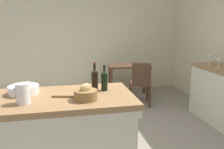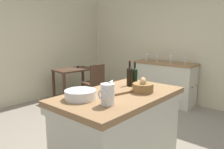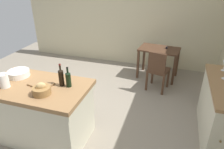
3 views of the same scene
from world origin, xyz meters
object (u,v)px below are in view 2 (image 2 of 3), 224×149
(pitcher, at_px, (107,94))
(wine_bottle_amber, at_px, (130,76))
(side_cabinet, at_px, (164,83))
(cutting_board, at_px, (120,91))
(wine_glass_left, at_px, (171,58))
(wash_bowl, at_px, (81,94))
(wine_glass_far_left, at_px, (185,59))
(wine_glass_middle, at_px, (157,57))
(bread_basket, at_px, (143,87))
(wine_glass_right, at_px, (147,56))
(wooden_chair, at_px, (95,82))
(island_table, at_px, (119,128))
(writing_desk, at_px, (74,74))
(wine_bottle_dark, at_px, (135,76))

(pitcher, relative_size, wine_bottle_amber, 0.74)
(wine_bottle_amber, bearing_deg, side_cabinet, 16.59)
(cutting_board, relative_size, wine_glass_left, 1.90)
(side_cabinet, height_order, pitcher, pitcher)
(wash_bowl, bearing_deg, wine_glass_left, 8.87)
(pitcher, xyz_separation_m, wash_bowl, (-0.04, 0.33, -0.06))
(wine_glass_far_left, distance_m, wine_glass_middle, 0.63)
(wine_glass_far_left, bearing_deg, bread_basket, -168.21)
(bread_basket, bearing_deg, wine_glass_right, 31.21)
(wine_bottle_amber, bearing_deg, wash_bowl, 176.35)
(wine_glass_left, bearing_deg, wooden_chair, 127.90)
(wash_bowl, relative_size, wine_glass_middle, 1.93)
(island_table, relative_size, wine_glass_far_left, 9.73)
(writing_desk, relative_size, wash_bowl, 3.00)
(bread_basket, relative_size, wine_glass_middle, 1.42)
(island_table, distance_m, wine_bottle_dark, 0.71)
(wine_glass_far_left, height_order, wine_glass_middle, wine_glass_middle)
(wooden_chair, relative_size, pitcher, 3.73)
(wine_glass_far_left, bearing_deg, wine_glass_middle, 94.94)
(wine_bottle_amber, distance_m, wine_glass_left, 2.24)
(wine_glass_left, height_order, wine_glass_right, wine_glass_left)
(side_cabinet, height_order, wine_glass_left, wine_glass_left)
(bread_basket, height_order, wine_glass_far_left, wine_glass_far_left)
(wine_bottle_dark, bearing_deg, wine_glass_middle, 21.99)
(wine_glass_left, bearing_deg, wash_bowl, -171.13)
(island_table, height_order, wooden_chair, island_table)
(pitcher, xyz_separation_m, wine_glass_right, (2.93, 1.41, 0.04))
(wash_bowl, distance_m, wine_bottle_amber, 0.77)
(wash_bowl, relative_size, wine_bottle_dark, 1.11)
(island_table, bearing_deg, wooden_chair, 51.93)
(wooden_chair, distance_m, pitcher, 2.86)
(writing_desk, distance_m, pitcher, 3.31)
(cutting_board, bearing_deg, wine_bottle_dark, 11.57)
(bread_basket, bearing_deg, side_cabinet, 21.89)
(island_table, relative_size, bread_basket, 6.25)
(wooden_chair, relative_size, bread_basket, 3.82)
(wine_glass_left, relative_size, wine_glass_middle, 1.02)
(writing_desk, bearing_deg, side_cabinet, -57.72)
(bread_basket, bearing_deg, wine_glass_left, 18.93)
(wooden_chair, bearing_deg, wine_glass_middle, -44.04)
(cutting_board, relative_size, wine_bottle_amber, 0.99)
(island_table, distance_m, wine_glass_far_left, 2.65)
(writing_desk, relative_size, wine_glass_right, 5.76)
(pitcher, distance_m, wine_bottle_dark, 0.88)
(wine_glass_middle, bearing_deg, pitcher, -159.00)
(wooden_chair, height_order, wine_glass_middle, wine_glass_middle)
(pitcher, distance_m, wine_glass_left, 3.01)
(wooden_chair, distance_m, bread_basket, 2.51)
(island_table, distance_m, wash_bowl, 0.64)
(wine_bottle_dark, height_order, wine_glass_middle, wine_bottle_dark)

